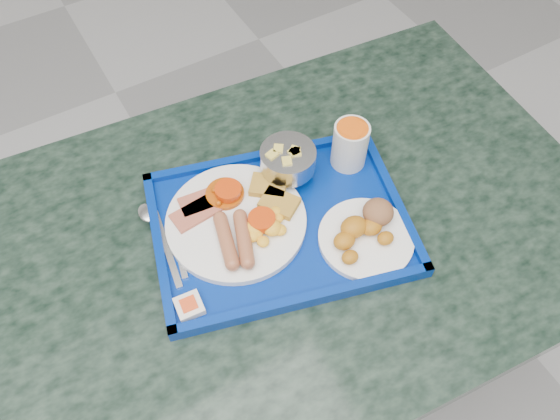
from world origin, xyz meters
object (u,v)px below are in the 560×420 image
fruit_bowl (288,160)px  juice_cup (350,144)px  main_plate (239,219)px  table (290,272)px  tray (280,224)px  bread_plate (366,232)px

fruit_bowl → juice_cup: 0.12m
main_plate → fruit_bowl: bearing=21.3°
table → tray: tray is taller
tray → bread_plate: (0.11, -0.10, 0.02)m
table → main_plate: size_ratio=4.86×
bread_plate → juice_cup: (0.07, 0.16, 0.03)m
bread_plate → juice_cup: bearing=65.9°
fruit_bowl → table: bearing=-117.0°
tray → fruit_bowl: fruit_bowl is taller
tray → bread_plate: bearing=-41.6°
table → fruit_bowl: fruit_bowl is taller
fruit_bowl → juice_cup: size_ratio=1.10×
main_plate → fruit_bowl: (0.13, 0.05, 0.03)m
tray → bread_plate: 0.15m
juice_cup → table: bearing=-159.3°
bread_plate → juice_cup: size_ratio=1.79×
table → juice_cup: size_ratio=13.05×
table → main_plate: 0.23m
main_plate → juice_cup: juice_cup is taller
juice_cup → main_plate: bearing=-174.8°
table → main_plate: (-0.08, 0.04, 0.21)m
table → bread_plate: (0.09, -0.10, 0.22)m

